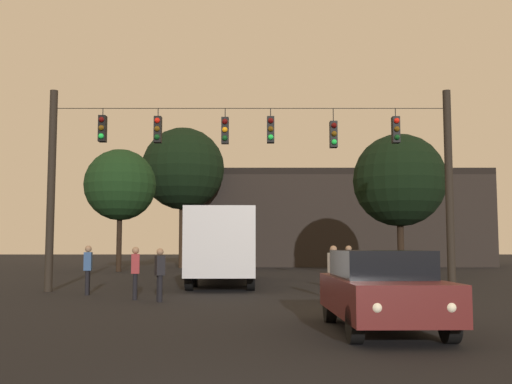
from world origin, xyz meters
TOP-DOWN VIEW (x-y plane):
  - ground_plane at (0.00, 24.50)m, footprint 168.00×168.00m
  - overhead_signal_span at (-0.03, 15.63)m, footprint 14.49×0.44m
  - city_bus at (-1.18, 20.38)m, footprint 2.78×11.06m
  - car_near_right at (2.59, 5.80)m, footprint 1.90×4.37m
  - pedestrian_crossing_left at (-3.42, 12.48)m, footprint 0.30×0.40m
  - pedestrian_crossing_center at (3.48, 15.65)m, footprint 0.33×0.41m
  - pedestrian_crossing_right at (-2.57, 11.77)m, footprint 0.35×0.42m
  - pedestrian_near_bus at (2.54, 12.46)m, footprint 0.33×0.41m
  - pedestrian_trailing at (-5.33, 14.23)m, footprint 0.29×0.39m
  - corner_building at (7.12, 45.35)m, footprint 22.69×11.27m
  - tree_left_silhouette at (7.76, 25.77)m, footprint 4.87×4.87m
  - tree_behind_building at (-5.18, 38.47)m, footprint 6.08×6.08m
  - tree_right_far at (-8.37, 32.08)m, footprint 4.50×4.50m

SIDE VIEW (x-z plane):
  - ground_plane at x=0.00m, z-range 0.00..0.00m
  - car_near_right at x=2.59m, z-range 0.04..1.56m
  - pedestrian_crossing_right at x=-2.57m, z-range 0.09..1.63m
  - pedestrian_crossing_left at x=-3.42m, z-range 0.10..1.67m
  - pedestrian_near_bus at x=2.54m, z-range 0.10..1.72m
  - pedestrian_trailing at x=-5.33m, z-range 0.10..1.72m
  - pedestrian_crossing_center at x=3.48m, z-range 0.10..1.72m
  - city_bus at x=-1.18m, z-range 0.37..3.37m
  - corner_building at x=7.12m, z-range 0.00..7.54m
  - overhead_signal_span at x=-0.03m, z-range 0.77..7.98m
  - tree_left_silhouette at x=7.76m, z-range 1.30..8.79m
  - tree_right_far at x=-8.37m, z-range 1.59..9.29m
  - tree_behind_building at x=-5.18m, z-range 2.10..12.43m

